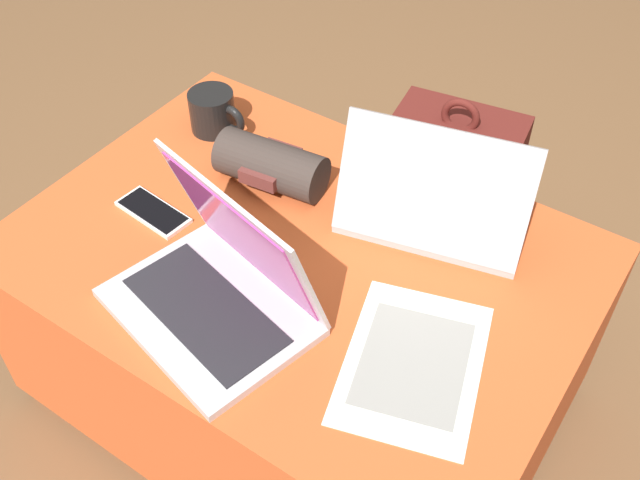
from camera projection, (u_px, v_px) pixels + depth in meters
name	position (u px, v px, depth m)	size (l,w,h in m)	color
ground_plane	(303.00, 393.00, 1.67)	(14.00, 14.00, 0.00)	brown
ottoman	(301.00, 329.00, 1.51)	(1.02, 0.73, 0.46)	maroon
laptop_near	(220.00, 286.00, 1.22)	(0.38, 0.31, 0.25)	silver
laptop_far	(435.00, 204.00, 1.36)	(0.38, 0.30, 0.23)	#B7B7BC
cell_phone	(153.00, 212.00, 1.41)	(0.16, 0.08, 0.01)	white
backpack	(447.00, 207.00, 1.77)	(0.31, 0.28, 0.54)	#5B1E19
paper_sheet	(413.00, 363.00, 1.17)	(0.29, 0.34, 0.00)	silver
wrist_brace	(271.00, 165.00, 1.44)	(0.22, 0.13, 0.09)	#3D332D
coffee_mug	(214.00, 112.00, 1.57)	(0.13, 0.10, 0.09)	black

